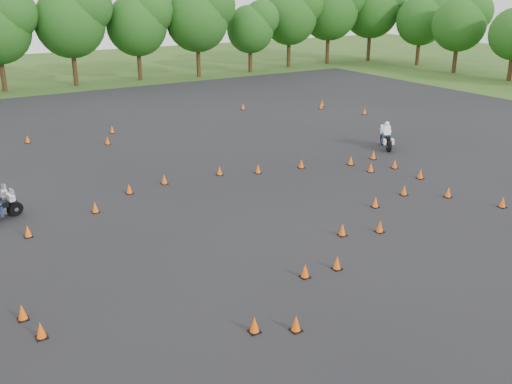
# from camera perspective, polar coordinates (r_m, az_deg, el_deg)

# --- Properties ---
(ground) EXTENTS (140.00, 140.00, 0.00)m
(ground) POSITION_cam_1_polar(r_m,az_deg,el_deg) (19.85, 6.11, -6.63)
(ground) COLOR #2D5119
(ground) RESTS_ON ground
(asphalt_pad) EXTENTS (62.00, 62.00, 0.00)m
(asphalt_pad) POSITION_cam_1_polar(r_m,az_deg,el_deg) (24.43, -2.46, -1.27)
(asphalt_pad) COLOR black
(asphalt_pad) RESTS_ON ground
(treeline) EXTENTS (86.68, 32.12, 10.61)m
(treeline) POSITION_cam_1_polar(r_m,az_deg,el_deg) (51.39, -15.92, 14.44)
(treeline) COLOR #1E4D16
(treeline) RESTS_ON ground
(traffic_cones) EXTENTS (33.66, 33.04, 0.45)m
(traffic_cones) POSITION_cam_1_polar(r_m,az_deg,el_deg) (24.06, -0.81, -1.02)
(traffic_cones) COLOR #FC580A
(traffic_cones) RESTS_ON asphalt_pad
(rider_white) EXTENTS (1.61, 2.12, 1.61)m
(rider_white) POSITION_cam_1_polar(r_m,az_deg,el_deg) (33.53, 12.94, 5.61)
(rider_white) COLOR white
(rider_white) RESTS_ON ground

